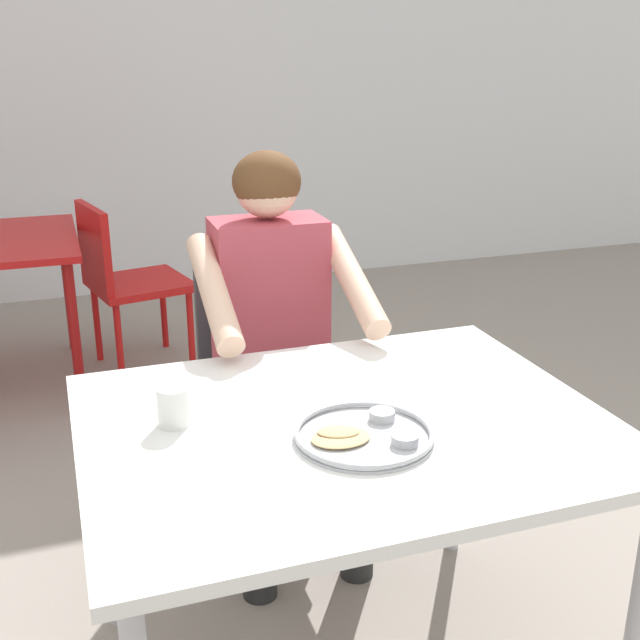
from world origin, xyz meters
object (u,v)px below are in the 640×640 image
(chair_foreground, at_px, (261,357))
(diner_foreground, at_px, (277,319))
(thali_tray, at_px, (364,434))
(drinking_cup, at_px, (173,405))
(table_foreground, at_px, (345,446))
(chair_red_right, at_px, (122,275))

(chair_foreground, xyz_separation_m, diner_foreground, (-0.00, -0.22, 0.21))
(thali_tray, height_order, chair_foreground, chair_foreground)
(drinking_cup, xyz_separation_m, diner_foreground, (0.40, 0.58, -0.04))
(table_foreground, xyz_separation_m, chair_foreground, (0.04, 0.90, -0.13))
(chair_red_right, bearing_deg, table_foreground, -82.83)
(thali_tray, xyz_separation_m, drinking_cup, (-0.37, 0.20, 0.04))
(table_foreground, distance_m, diner_foreground, 0.69)
(drinking_cup, relative_size, chair_red_right, 0.11)
(diner_foreground, distance_m, chair_red_right, 1.62)
(thali_tray, distance_m, drinking_cup, 0.42)
(table_foreground, height_order, chair_red_right, chair_red_right)
(table_foreground, bearing_deg, thali_tray, -87.08)
(table_foreground, height_order, drinking_cup, drinking_cup)
(drinking_cup, bearing_deg, table_foreground, -15.49)
(thali_tray, height_order, chair_red_right, chair_red_right)
(diner_foreground, height_order, chair_red_right, diner_foreground)
(chair_foreground, distance_m, diner_foreground, 0.31)
(drinking_cup, relative_size, diner_foreground, 0.07)
(thali_tray, bearing_deg, chair_red_right, 97.00)
(drinking_cup, bearing_deg, thali_tray, -28.13)
(thali_tray, bearing_deg, table_foreground, 92.92)
(thali_tray, height_order, diner_foreground, diner_foreground)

